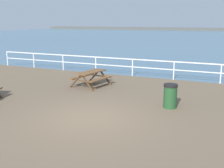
# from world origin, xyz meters

# --- Properties ---
(ground_plane) EXTENTS (30.00, 24.00, 0.20)m
(ground_plane) POSITION_xyz_m (0.00, 0.00, -0.10)
(ground_plane) COLOR brown
(sea_band) EXTENTS (142.00, 90.00, 0.01)m
(sea_band) POSITION_xyz_m (0.00, 52.75, 0.00)
(sea_band) COLOR #476B84
(sea_band) RESTS_ON ground
(seaward_railing) EXTENTS (23.07, 0.07, 1.08)m
(seaward_railing) POSITION_xyz_m (0.00, 7.75, 0.77)
(seaward_railing) COLOR white
(seaward_railing) RESTS_ON ground
(picnic_table_near_left) EXTENTS (1.78, 2.01, 0.80)m
(picnic_table_near_left) POSITION_xyz_m (-2.31, 4.30, 0.58)
(picnic_table_near_left) COLOR brown
(picnic_table_near_left) RESTS_ON ground
(litter_bin) EXTENTS (0.55, 0.55, 0.95)m
(litter_bin) POSITION_xyz_m (2.31, 2.33, 0.48)
(litter_bin) COLOR #1E4723
(litter_bin) RESTS_ON ground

